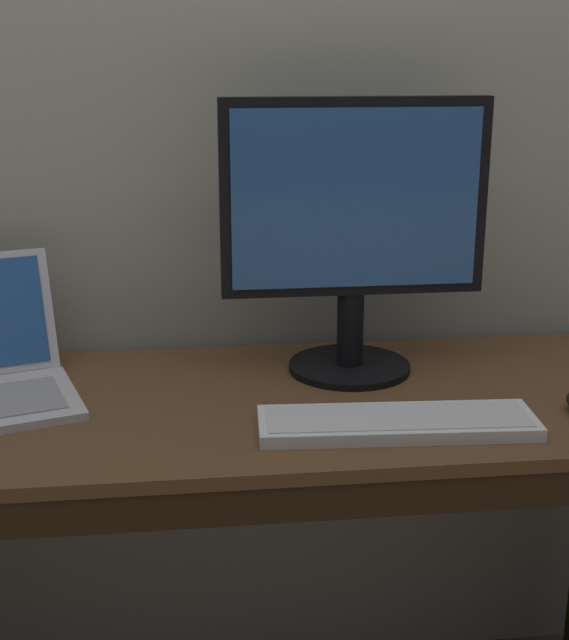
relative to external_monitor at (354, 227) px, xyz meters
The scene contains 4 objects.
back_wall 0.50m from the external_monitor, 136.84° to the left, with size 4.27×0.04×2.85m, color #9EA093.
desk 0.56m from the external_monitor, 151.71° to the right, with size 1.63×0.57×0.77m.
external_monitor is the anchor object (origin of this frame).
wired_keyboard 0.37m from the external_monitor, 84.74° to the right, with size 0.44×0.15×0.02m.
Camera 1 is at (-0.07, -1.41, 1.34)m, focal length 49.62 mm.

